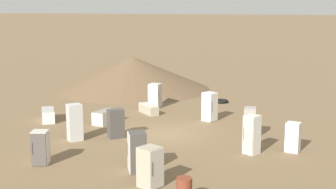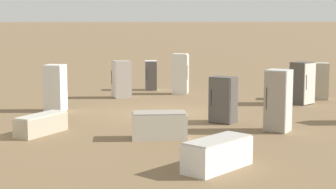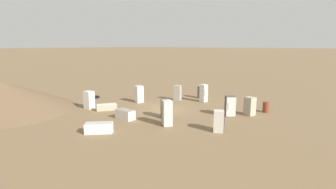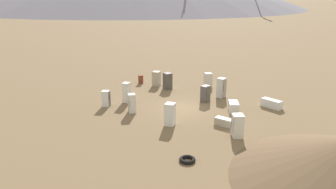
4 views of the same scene
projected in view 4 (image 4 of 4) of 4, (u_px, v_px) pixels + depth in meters
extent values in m
plane|color=brown|center=(183.00, 107.00, 28.48)|extent=(1000.00, 1000.00, 0.00)
cube|color=gray|center=(255.00, 11.00, 156.74)|extent=(3.88, 3.88, 1.94)
cube|color=gray|center=(189.00, 11.00, 158.73)|extent=(3.20, 3.20, 1.60)
cube|color=gray|center=(125.00, 11.00, 160.70)|extent=(2.66, 2.66, 1.33)
cube|color=silver|center=(234.00, 107.00, 27.55)|extent=(1.58, 0.84, 0.73)
cube|color=gray|center=(234.00, 102.00, 27.44)|extent=(1.52, 0.80, 0.04)
cube|color=silver|center=(221.00, 88.00, 30.93)|extent=(0.94, 0.93, 1.88)
cube|color=gray|center=(224.00, 88.00, 30.73)|extent=(0.56, 0.42, 1.81)
cylinder|color=#2D2D2D|center=(224.00, 88.00, 30.50)|extent=(0.02, 0.02, 0.66)
cube|color=silver|center=(127.00, 92.00, 29.59)|extent=(0.79, 0.75, 1.83)
cube|color=beige|center=(128.00, 91.00, 29.89)|extent=(0.21, 0.55, 1.76)
cylinder|color=#2D2D2D|center=(130.00, 91.00, 29.82)|extent=(0.02, 0.02, 0.64)
cube|color=#4C4742|center=(168.00, 81.00, 33.70)|extent=(1.04, 1.02, 1.69)
cube|color=silver|center=(170.00, 80.00, 33.89)|extent=(0.63, 0.50, 1.62)
cylinder|color=#2D2D2D|center=(172.00, 80.00, 33.66)|extent=(0.02, 0.02, 0.59)
cube|color=beige|center=(208.00, 80.00, 34.51)|extent=(0.90, 0.90, 1.48)
cube|color=#56514C|center=(206.00, 79.00, 34.82)|extent=(0.32, 0.60, 1.42)
cylinder|color=#2D2D2D|center=(208.00, 78.00, 34.92)|extent=(0.02, 0.02, 0.52)
cube|color=silver|center=(238.00, 126.00, 22.43)|extent=(0.83, 0.77, 1.64)
cube|color=#BCB7AD|center=(232.00, 126.00, 22.42)|extent=(0.73, 0.11, 1.57)
cylinder|color=#2D2D2D|center=(231.00, 123.00, 22.65)|extent=(0.02, 0.02, 0.57)
cube|color=white|center=(170.00, 114.00, 24.44)|extent=(0.85, 0.85, 1.72)
cube|color=silver|center=(166.00, 114.00, 24.56)|extent=(0.63, 0.24, 1.65)
cylinder|color=#2D2D2D|center=(166.00, 112.00, 24.76)|extent=(0.02, 0.02, 0.60)
cube|color=#A89E93|center=(132.00, 103.00, 27.04)|extent=(0.84, 0.76, 1.60)
cube|color=silver|center=(132.00, 105.00, 26.69)|extent=(0.18, 0.57, 1.54)
cylinder|color=#2D2D2D|center=(130.00, 104.00, 26.60)|extent=(0.02, 0.02, 0.56)
cube|color=#4C4742|center=(205.00, 94.00, 29.77)|extent=(0.98, 0.94, 1.52)
cube|color=#56514C|center=(208.00, 94.00, 29.58)|extent=(0.63, 0.50, 1.46)
cylinder|color=#2D2D2D|center=(207.00, 94.00, 29.34)|extent=(0.02, 0.02, 0.53)
cube|color=white|center=(271.00, 104.00, 28.37)|extent=(1.83, 1.77, 0.67)
cube|color=#BCB7AD|center=(272.00, 100.00, 28.26)|extent=(1.76, 1.70, 0.04)
cube|color=#B2A88E|center=(226.00, 123.00, 24.36)|extent=(1.48, 1.81, 0.56)
cube|color=beige|center=(227.00, 119.00, 24.27)|extent=(1.42, 1.74, 0.04)
cube|color=white|center=(106.00, 99.00, 28.58)|extent=(0.58, 0.65, 1.41)
cube|color=#56514C|center=(110.00, 99.00, 28.56)|extent=(0.54, 0.06, 1.35)
cylinder|color=#2D2D2D|center=(109.00, 99.00, 28.35)|extent=(0.02, 0.02, 0.49)
cube|color=#B2A88E|center=(157.00, 79.00, 34.93)|extent=(0.92, 0.90, 1.55)
cube|color=beige|center=(153.00, 78.00, 35.05)|extent=(0.70, 0.24, 1.49)
cylinder|color=#2D2D2D|center=(154.00, 77.00, 35.27)|extent=(0.02, 0.02, 0.54)
torus|color=black|center=(187.00, 160.00, 19.36)|extent=(0.98, 0.98, 0.21)
cylinder|color=brown|center=(141.00, 79.00, 35.89)|extent=(0.55, 0.55, 0.93)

